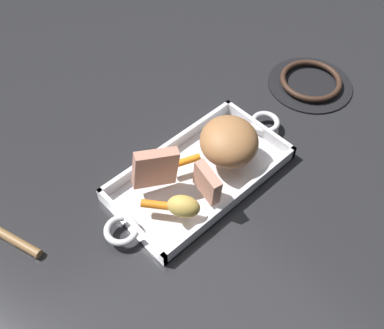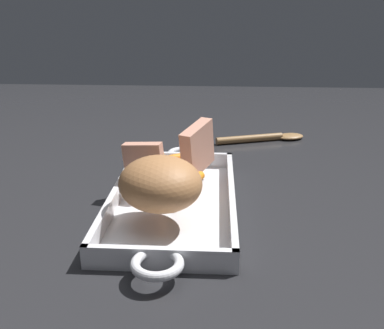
% 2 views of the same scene
% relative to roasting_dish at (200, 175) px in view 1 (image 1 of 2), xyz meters
% --- Properties ---
extents(ground_plane, '(2.11, 2.11, 0.00)m').
position_rel_roasting_dish_xyz_m(ground_plane, '(0.00, 0.00, -0.01)').
color(ground_plane, '#232326').
extents(roasting_dish, '(0.45, 0.19, 0.03)m').
position_rel_roasting_dish_xyz_m(roasting_dish, '(0.00, 0.00, 0.00)').
color(roasting_dish, silver).
rests_on(roasting_dish, ground_plane).
extents(pork_roast, '(0.17, 0.17, 0.08)m').
position_rel_roasting_dish_xyz_m(pork_roast, '(-0.07, 0.01, 0.06)').
color(pork_roast, '#A66F42').
rests_on(pork_roast, roasting_dish).
extents(roast_slice_thick, '(0.09, 0.06, 0.09)m').
position_rel_roasting_dish_xyz_m(roast_slice_thick, '(0.08, -0.03, 0.06)').
color(roast_slice_thick, tan).
rests_on(roast_slice_thick, roasting_dish).
extents(roast_slice_thin, '(0.03, 0.07, 0.07)m').
position_rel_roasting_dish_xyz_m(roast_slice_thin, '(0.03, 0.05, 0.05)').
color(roast_slice_thin, tan).
rests_on(roast_slice_thin, roasting_dish).
extents(baby_carrot_northeast, '(0.05, 0.06, 0.02)m').
position_rel_roasting_dish_xyz_m(baby_carrot_northeast, '(0.12, 0.01, 0.03)').
color(baby_carrot_northeast, orange).
rests_on(baby_carrot_northeast, roasting_dish).
extents(baby_carrot_southwest, '(0.07, 0.04, 0.02)m').
position_rel_roasting_dish_xyz_m(baby_carrot_southwest, '(0.02, -0.03, 0.03)').
color(baby_carrot_southwest, orange).
rests_on(baby_carrot_southwest, roasting_dish).
extents(potato_halved, '(0.07, 0.07, 0.04)m').
position_rel_roasting_dish_xyz_m(potato_halved, '(0.09, 0.05, 0.04)').
color(potato_halved, gold).
rests_on(potato_halved, roasting_dish).
extents(stove_burner_rear, '(0.20, 0.20, 0.02)m').
position_rel_roasting_dish_xyz_m(stove_burner_rear, '(-0.39, -0.02, -0.00)').
color(stove_burner_rear, black).
rests_on(stove_burner_rear, ground_plane).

